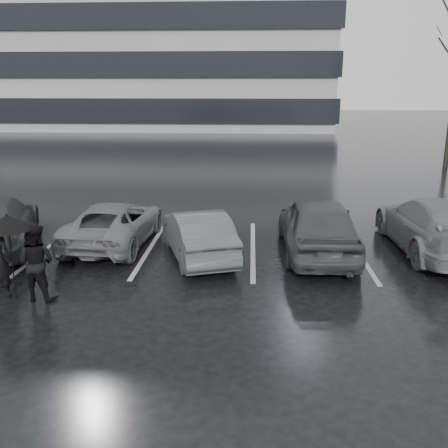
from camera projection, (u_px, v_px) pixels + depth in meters
The scene contains 8 objects.
ground at pixel (226, 283), 11.16m from camera, with size 160.00×160.00×0.00m, color black.
car_main at pixel (317, 225), 12.96m from camera, with size 1.81×4.50×1.53m, color black.
car_west_a at pixel (198, 233), 12.75m from camera, with size 1.31×3.75×1.23m, color #2F3032.
car_west_b at pixel (114, 223), 13.79m from camera, with size 1.96×4.26×1.18m, color #4C4C4E.
car_east at pixel (435, 225), 13.13m from camera, with size 2.04×5.01×1.45m, color #4C4C4E.
pedestrian_right at pixel (36, 262), 10.15m from camera, with size 0.78×0.61×1.61m, color black.
umbrella at pixel (7, 222), 9.88m from camera, with size 1.08×1.08×1.83m.
stall_stripes at pixel (202, 248), 13.61m from camera, with size 19.72×5.00×0.00m.
Camera 1 is at (0.52, -10.38, 4.29)m, focal length 40.00 mm.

